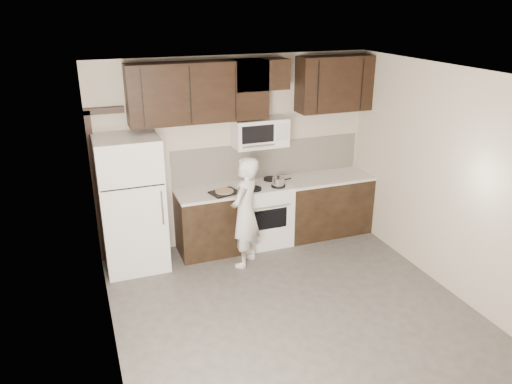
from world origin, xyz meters
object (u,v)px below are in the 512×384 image
stove (262,213)px  person (245,213)px  microwave (260,132)px  refrigerator (132,204)px

stove → person: bearing=-130.4°
microwave → stove: bearing=-89.9°
refrigerator → person: (1.40, -0.48, -0.14)m
stove → person: size_ratio=0.62×
microwave → person: size_ratio=0.50×
stove → refrigerator: refrigerator is taller
stove → microwave: (-0.00, 0.12, 1.19)m
microwave → person: microwave is taller
person → refrigerator: bearing=-65.4°
refrigerator → microwave: bearing=5.1°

